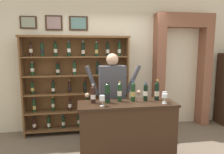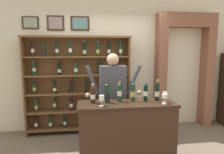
{
  "view_description": "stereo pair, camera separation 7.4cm",
  "coord_description": "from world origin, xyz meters",
  "px_view_note": "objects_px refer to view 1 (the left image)",
  "views": [
    {
      "loc": [
        -0.52,
        -2.91,
        1.78
      ],
      "look_at": [
        -0.03,
        0.18,
        1.33
      ],
      "focal_mm": 32.85,
      "sensor_mm": 36.0,
      "label": 1
    },
    {
      "loc": [
        -0.45,
        -2.92,
        1.78
      ],
      "look_at": [
        -0.03,
        0.18,
        1.33
      ],
      "focal_mm": 32.85,
      "sensor_mm": 36.0,
      "label": 2
    }
  ],
  "objects_px": {
    "wine_shelf": "(77,82)",
    "tasting_bottle_prosecco": "(120,92)",
    "tasting_bottle_brunello": "(157,91)",
    "tasting_bottle_super_tuscan": "(133,92)",
    "shopkeeper": "(112,91)",
    "wine_glass_left": "(165,96)",
    "tasting_bottle_riserva": "(93,94)",
    "tasting_bottle_rosso": "(146,92)",
    "wine_glass_spare": "(165,95)",
    "tasting_counter": "(127,133)",
    "tasting_bottle_vin_santo": "(107,93)",
    "wine_glass_right": "(102,99)"
  },
  "relations": [
    {
      "from": "tasting_counter",
      "to": "wine_shelf",
      "type": "bearing_deg",
      "value": 119.71
    },
    {
      "from": "tasting_counter",
      "to": "tasting_bottle_rosso",
      "type": "relative_size",
      "value": 4.99
    },
    {
      "from": "tasting_bottle_riserva",
      "to": "tasting_bottle_rosso",
      "type": "xyz_separation_m",
      "value": [
        0.81,
        -0.0,
        0.01
      ]
    },
    {
      "from": "tasting_bottle_vin_santo",
      "to": "wine_glass_left",
      "type": "height_order",
      "value": "tasting_bottle_vin_santo"
    },
    {
      "from": "shopkeeper",
      "to": "wine_glass_left",
      "type": "xyz_separation_m",
      "value": [
        0.68,
        -0.63,
        0.02
      ]
    },
    {
      "from": "wine_shelf",
      "to": "tasting_counter",
      "type": "distance_m",
      "value": 1.63
    },
    {
      "from": "tasting_counter",
      "to": "tasting_bottle_prosecco",
      "type": "bearing_deg",
      "value": 137.1
    },
    {
      "from": "tasting_bottle_vin_santo",
      "to": "tasting_bottle_super_tuscan",
      "type": "height_order",
      "value": "tasting_bottle_super_tuscan"
    },
    {
      "from": "shopkeeper",
      "to": "wine_glass_spare",
      "type": "distance_m",
      "value": 0.9
    },
    {
      "from": "wine_glass_left",
      "to": "tasting_bottle_rosso",
      "type": "bearing_deg",
      "value": 140.79
    },
    {
      "from": "tasting_counter",
      "to": "tasting_bottle_brunello",
      "type": "distance_m",
      "value": 0.8
    },
    {
      "from": "wine_glass_left",
      "to": "wine_glass_spare",
      "type": "bearing_deg",
      "value": 67.89
    },
    {
      "from": "tasting_bottle_prosecco",
      "to": "wine_glass_left",
      "type": "relative_size",
      "value": 2.07
    },
    {
      "from": "tasting_bottle_riserva",
      "to": "wine_glass_spare",
      "type": "distance_m",
      "value": 1.09
    },
    {
      "from": "tasting_bottle_super_tuscan",
      "to": "tasting_bottle_brunello",
      "type": "distance_m",
      "value": 0.39
    },
    {
      "from": "tasting_bottle_brunello",
      "to": "wine_glass_left",
      "type": "distance_m",
      "value": 0.22
    },
    {
      "from": "tasting_bottle_rosso",
      "to": "tasting_counter",
      "type": "bearing_deg",
      "value": -167.94
    },
    {
      "from": "tasting_counter",
      "to": "tasting_bottle_rosso",
      "type": "height_order",
      "value": "tasting_bottle_rosso"
    },
    {
      "from": "tasting_bottle_riserva",
      "to": "tasting_bottle_rosso",
      "type": "bearing_deg",
      "value": -0.34
    },
    {
      "from": "tasting_bottle_prosecco",
      "to": "tasting_bottle_rosso",
      "type": "distance_m",
      "value": 0.4
    },
    {
      "from": "tasting_bottle_super_tuscan",
      "to": "tasting_bottle_rosso",
      "type": "bearing_deg",
      "value": -3.52
    },
    {
      "from": "tasting_bottle_rosso",
      "to": "wine_glass_spare",
      "type": "height_order",
      "value": "tasting_bottle_rosso"
    },
    {
      "from": "wine_shelf",
      "to": "tasting_bottle_prosecco",
      "type": "distance_m",
      "value": 1.4
    },
    {
      "from": "tasting_bottle_vin_santo",
      "to": "tasting_bottle_brunello",
      "type": "distance_m",
      "value": 0.79
    },
    {
      "from": "tasting_bottle_super_tuscan",
      "to": "tasting_bottle_rosso",
      "type": "xyz_separation_m",
      "value": [
        0.2,
        -0.01,
        -0.01
      ]
    },
    {
      "from": "tasting_bottle_super_tuscan",
      "to": "wine_glass_left",
      "type": "relative_size",
      "value": 2.2
    },
    {
      "from": "wine_shelf",
      "to": "tasting_bottle_riserva",
      "type": "xyz_separation_m",
      "value": [
        0.25,
        -1.25,
        0.02
      ]
    },
    {
      "from": "tasting_bottle_super_tuscan",
      "to": "wine_glass_right",
      "type": "relative_size",
      "value": 2.09
    },
    {
      "from": "wine_glass_spare",
      "to": "tasting_bottle_super_tuscan",
      "type": "bearing_deg",
      "value": 168.14
    },
    {
      "from": "tasting_bottle_brunello",
      "to": "wine_glass_right",
      "type": "height_order",
      "value": "tasting_bottle_brunello"
    },
    {
      "from": "tasting_bottle_prosecco",
      "to": "wine_glass_spare",
      "type": "bearing_deg",
      "value": -9.51
    },
    {
      "from": "wine_glass_right",
      "to": "tasting_bottle_vin_santo",
      "type": "bearing_deg",
      "value": 59.74
    },
    {
      "from": "tasting_counter",
      "to": "tasting_bottle_riserva",
      "type": "height_order",
      "value": "tasting_bottle_riserva"
    },
    {
      "from": "shopkeeper",
      "to": "tasting_bottle_prosecco",
      "type": "height_order",
      "value": "shopkeeper"
    },
    {
      "from": "tasting_bottle_riserva",
      "to": "tasting_bottle_prosecco",
      "type": "distance_m",
      "value": 0.41
    },
    {
      "from": "tasting_bottle_brunello",
      "to": "tasting_bottle_super_tuscan",
      "type": "bearing_deg",
      "value": -179.01
    },
    {
      "from": "tasting_bottle_vin_santo",
      "to": "tasting_bottle_prosecco",
      "type": "height_order",
      "value": "tasting_bottle_vin_santo"
    },
    {
      "from": "tasting_counter",
      "to": "tasting_bottle_vin_santo",
      "type": "distance_m",
      "value": 0.7
    },
    {
      "from": "shopkeeper",
      "to": "tasting_bottle_brunello",
      "type": "xyz_separation_m",
      "value": [
        0.64,
        -0.43,
        0.06
      ]
    },
    {
      "from": "shopkeeper",
      "to": "tasting_bottle_super_tuscan",
      "type": "distance_m",
      "value": 0.51
    },
    {
      "from": "wine_shelf",
      "to": "wine_glass_spare",
      "type": "height_order",
      "value": "wine_shelf"
    },
    {
      "from": "wine_shelf",
      "to": "wine_glass_left",
      "type": "distance_m",
      "value": 1.94
    },
    {
      "from": "wine_shelf",
      "to": "tasting_bottle_rosso",
      "type": "height_order",
      "value": "wine_shelf"
    },
    {
      "from": "shopkeeper",
      "to": "tasting_bottle_brunello",
      "type": "relative_size",
      "value": 5.14
    },
    {
      "from": "tasting_bottle_brunello",
      "to": "wine_glass_left",
      "type": "bearing_deg",
      "value": -78.77
    },
    {
      "from": "tasting_bottle_vin_santo",
      "to": "shopkeeper",
      "type": "bearing_deg",
      "value": 72.32
    },
    {
      "from": "tasting_counter",
      "to": "wine_glass_spare",
      "type": "distance_m",
      "value": 0.83
    },
    {
      "from": "wine_glass_left",
      "to": "tasting_bottle_super_tuscan",
      "type": "bearing_deg",
      "value": 154.8
    },
    {
      "from": "shopkeeper",
      "to": "tasting_bottle_riserva",
      "type": "distance_m",
      "value": 0.57
    },
    {
      "from": "tasting_bottle_brunello",
      "to": "wine_glass_left",
      "type": "height_order",
      "value": "tasting_bottle_brunello"
    }
  ]
}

